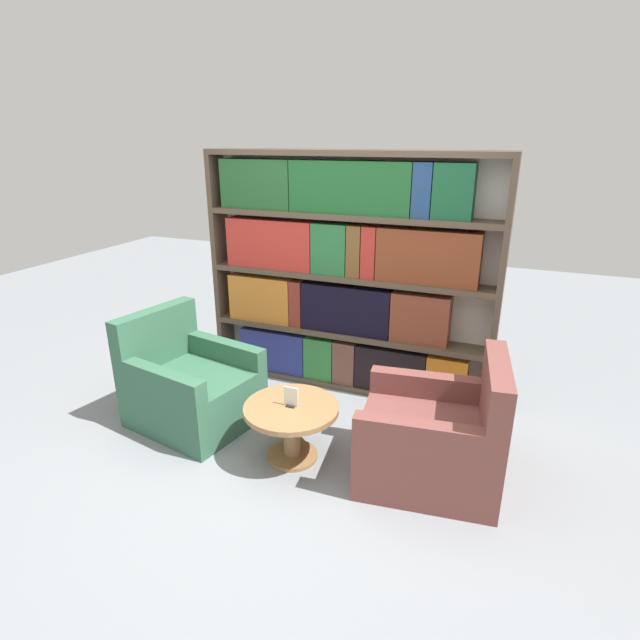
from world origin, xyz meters
TOP-DOWN VIEW (x-y plane):
  - ground_plane at (0.00, 0.00)m, footprint 14.00×14.00m
  - bookshelf at (-0.03, 1.42)m, footprint 2.70×0.30m
  - armchair_left at (-1.01, 0.29)m, footprint 1.08×0.97m
  - armchair_right at (1.05, 0.29)m, footprint 1.03×0.92m
  - coffee_table at (0.02, 0.12)m, footprint 0.71×0.71m
  - table_sign at (0.02, 0.12)m, footprint 0.11×0.06m

SIDE VIEW (x-z plane):
  - ground_plane at x=0.00m, z-range 0.00..0.00m
  - armchair_left at x=-1.01m, z-range -0.16..0.78m
  - armchair_right at x=1.05m, z-range -0.16..0.78m
  - coffee_table at x=0.02m, z-range 0.10..0.54m
  - table_sign at x=0.02m, z-range 0.43..0.58m
  - bookshelf at x=-0.03m, z-range 0.00..2.19m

